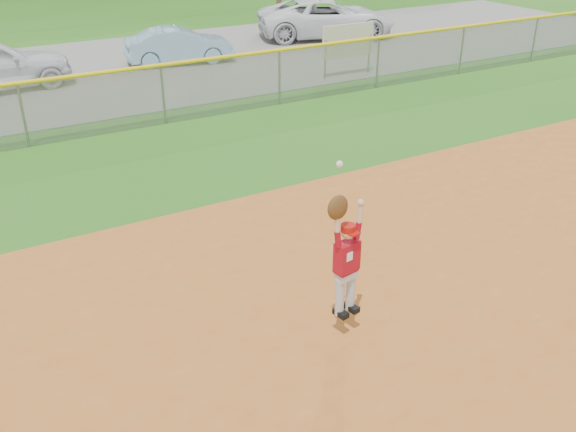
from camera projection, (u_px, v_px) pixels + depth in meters
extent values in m
plane|color=#286216|center=(425.00, 333.00, 8.64)|extent=(120.00, 120.00, 0.00)
cube|color=slate|center=(102.00, 72.00, 21.00)|extent=(44.00, 10.00, 0.03)
imported|color=#81AAC0|center=(179.00, 45.00, 21.74)|extent=(3.76, 1.90, 1.18)
imported|color=white|center=(326.00, 18.00, 25.51)|extent=(5.94, 4.12, 1.51)
cylinder|color=gray|center=(325.00, 60.00, 19.90)|extent=(0.06, 0.06, 1.23)
cylinder|color=gray|center=(369.00, 54.00, 20.59)|extent=(0.06, 0.06, 1.23)
cube|color=#FAF2CC|center=(348.00, 41.00, 20.01)|extent=(1.84, 0.11, 1.02)
cube|color=gray|center=(163.00, 95.00, 16.03)|extent=(40.00, 0.03, 1.50)
cylinder|color=yellow|center=(160.00, 65.00, 15.69)|extent=(40.00, 0.10, 0.10)
cylinder|color=gray|center=(23.00, 116.00, 14.55)|extent=(0.06, 0.06, 1.50)
cylinder|color=gray|center=(163.00, 95.00, 16.03)|extent=(0.06, 0.06, 1.50)
cylinder|color=gray|center=(279.00, 78.00, 17.50)|extent=(0.06, 0.06, 1.50)
cylinder|color=gray|center=(378.00, 63.00, 18.98)|extent=(0.06, 0.06, 1.50)
cylinder|color=gray|center=(462.00, 51.00, 20.46)|extent=(0.06, 0.06, 1.50)
cylinder|color=gray|center=(534.00, 40.00, 21.94)|extent=(0.06, 0.06, 1.50)
cylinder|color=silver|center=(340.00, 297.00, 8.32)|extent=(0.14, 0.14, 0.54)
cylinder|color=silver|center=(350.00, 292.00, 8.43)|extent=(0.14, 0.14, 0.54)
cube|color=black|center=(341.00, 313.00, 8.40)|extent=(0.14, 0.23, 0.08)
cube|color=black|center=(351.00, 308.00, 8.51)|extent=(0.14, 0.23, 0.08)
cube|color=silver|center=(346.00, 275.00, 8.23)|extent=(0.31, 0.20, 0.11)
cube|color=maroon|center=(346.00, 270.00, 8.20)|extent=(0.32, 0.21, 0.04)
cube|color=maroon|center=(347.00, 256.00, 8.11)|extent=(0.35, 0.23, 0.41)
cube|color=white|center=(350.00, 257.00, 8.00)|extent=(0.10, 0.02, 0.12)
sphere|color=beige|center=(348.00, 232.00, 7.95)|extent=(0.21, 0.21, 0.19)
cylinder|color=#A9120A|center=(348.00, 228.00, 7.92)|extent=(0.22, 0.22, 0.09)
cube|color=#A9120A|center=(354.00, 234.00, 7.87)|extent=(0.16, 0.13, 0.02)
cylinder|color=maroon|center=(338.00, 239.00, 7.87)|extent=(0.12, 0.09, 0.23)
cylinder|color=beige|center=(337.00, 223.00, 7.75)|extent=(0.09, 0.08, 0.24)
ellipsoid|color=#4C2D14|center=(338.00, 208.00, 7.66)|extent=(0.30, 0.17, 0.33)
sphere|color=white|center=(339.00, 164.00, 7.40)|extent=(0.10, 0.10, 0.08)
cylinder|color=maroon|center=(358.00, 230.00, 8.07)|extent=(0.12, 0.09, 0.23)
cylinder|color=beige|center=(360.00, 214.00, 7.97)|extent=(0.09, 0.08, 0.24)
sphere|color=beige|center=(361.00, 203.00, 7.91)|extent=(0.10, 0.10, 0.09)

